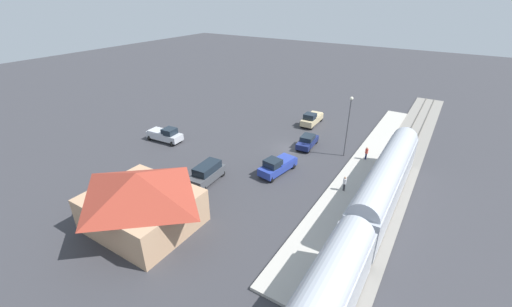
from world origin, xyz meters
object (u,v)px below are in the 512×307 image
(station_building, at_px, (141,199))
(pickup_silver, at_px, (165,135))
(light_pole_near_platform, at_px, (349,120))
(suv_charcoal, at_px, (207,173))
(pedestrian_waiting_far, at_px, (366,152))
(pickup_blue, at_px, (277,165))
(pedestrian_on_platform, at_px, (345,183))
(pickup_tan, at_px, (312,119))
(sedan_navy, at_px, (307,141))

(station_building, xyz_separation_m, pickup_silver, (12.44, -14.56, -1.92))
(pickup_silver, bearing_deg, light_pole_near_platform, -158.55)
(station_building, xyz_separation_m, suv_charcoal, (-0.01, -9.08, -1.80))
(pedestrian_waiting_far, height_order, light_pole_near_platform, light_pole_near_platform)
(pickup_blue, xyz_separation_m, light_pole_near_platform, (-5.35, -8.74, 4.05))
(pedestrian_on_platform, distance_m, pickup_blue, 8.18)
(pedestrian_on_platform, height_order, suv_charcoal, suv_charcoal)
(pickup_tan, xyz_separation_m, pickup_silver, (15.45, 17.43, 0.00))
(station_building, bearing_deg, suv_charcoal, -90.04)
(station_building, relative_size, pickup_blue, 1.78)
(pickup_tan, xyz_separation_m, light_pole_near_platform, (-8.19, 8.14, 4.05))
(station_building, xyz_separation_m, pickup_tan, (-3.01, -31.99, -1.92))
(suv_charcoal, bearing_deg, pickup_blue, -134.09)
(pedestrian_waiting_far, distance_m, light_pole_near_platform, 4.74)
(station_building, bearing_deg, pedestrian_waiting_far, -120.56)
(pickup_tan, distance_m, pickup_silver, 23.29)
(pedestrian_waiting_far, bearing_deg, pickup_tan, -36.65)
(pedestrian_on_platform, distance_m, sedan_navy, 11.77)
(light_pole_near_platform, bearing_deg, sedan_navy, 1.42)
(pickup_tan, xyz_separation_m, suv_charcoal, (3.01, 22.91, 0.12))
(sedan_navy, xyz_separation_m, light_pole_near_platform, (-5.27, -0.13, 4.20))
(pickup_blue, bearing_deg, suv_charcoal, 45.91)
(station_building, bearing_deg, pickup_silver, -49.50)
(station_building, bearing_deg, pickup_blue, -111.16)
(pickup_blue, bearing_deg, light_pole_near_platform, -121.47)
(pickup_tan, distance_m, suv_charcoal, 23.11)
(sedan_navy, bearing_deg, pedestrian_on_platform, 133.48)
(pedestrian_on_platform, distance_m, suv_charcoal, 15.29)
(station_building, height_order, sedan_navy, station_building)
(pedestrian_waiting_far, height_order, pickup_silver, pickup_silver)
(suv_charcoal, xyz_separation_m, light_pole_near_platform, (-11.19, -14.77, 3.93))
(pickup_blue, distance_m, sedan_navy, 8.61)
(light_pole_near_platform, bearing_deg, pickup_blue, 58.53)
(suv_charcoal, height_order, light_pole_near_platform, light_pole_near_platform)
(station_building, xyz_separation_m, light_pole_near_platform, (-11.20, -23.85, 2.13))
(light_pole_near_platform, bearing_deg, station_building, 64.85)
(pedestrian_on_platform, bearing_deg, pedestrian_waiting_far, -90.13)
(pedestrian_on_platform, relative_size, suv_charcoal, 0.34)
(pickup_tan, distance_m, light_pole_near_platform, 12.23)
(light_pole_near_platform, bearing_deg, suv_charcoal, 52.85)
(pedestrian_on_platform, xyz_separation_m, pickup_silver, (26.46, 0.62, -0.25))
(station_building, bearing_deg, light_pole_near_platform, -115.15)
(pickup_blue, height_order, sedan_navy, pickup_blue)
(light_pole_near_platform, bearing_deg, pickup_tan, -44.84)
(suv_charcoal, relative_size, pickup_silver, 0.91)
(station_building, relative_size, sedan_navy, 2.18)
(pickup_tan, distance_m, sedan_navy, 8.77)
(pedestrian_on_platform, distance_m, light_pole_near_platform, 9.87)
(pedestrian_on_platform, xyz_separation_m, pickup_blue, (8.17, 0.07, -0.25))
(station_building, relative_size, light_pole_near_platform, 1.24)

